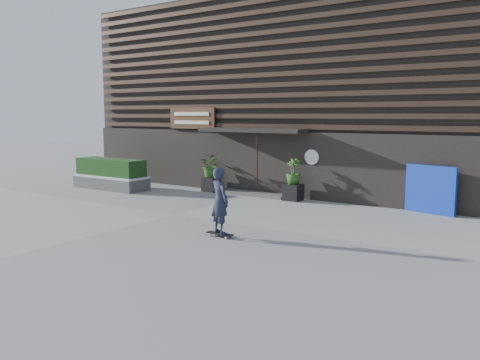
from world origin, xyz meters
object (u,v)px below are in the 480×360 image
Objects in this scene: raised_bed at (111,183)px; skateboarder at (220,201)px; planter_pot_left at (211,184)px; blue_tarp at (430,190)px; planter_pot_right at (293,192)px.

skateboarder is at bearing -24.93° from raised_bed.
planter_pot_left is 4.42m from raised_bed.
skateboarder is (4.76, -5.87, 0.64)m from planter_pot_left.
raised_bed is 9.73m from skateboarder.
blue_tarp is at bearing 58.46° from skateboarder.
planter_pot_right is (3.80, 0.00, 0.00)m from planter_pot_left.
planter_pot_right is 0.36× the size of blue_tarp.
planter_pot_left is at bearing 129.01° from skateboarder.
planter_pot_left is 7.59m from skateboarder.
planter_pot_left is at bearing -163.93° from blue_tarp.
blue_tarp is 7.25m from skateboarder.
planter_pot_right is 0.33× the size of skateboarder.
blue_tarp is at bearing 3.62° from planter_pot_right.
planter_pot_left is 0.17× the size of raised_bed.
blue_tarp reaches higher than planter_pot_left.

